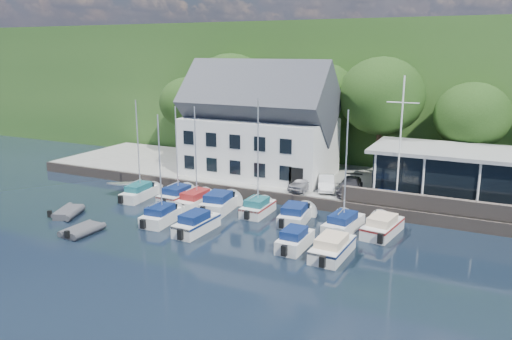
% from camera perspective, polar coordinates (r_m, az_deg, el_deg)
% --- Properties ---
extents(ground, '(180.00, 180.00, 0.00)m').
position_cam_1_polar(ground, '(32.79, -1.08, -9.69)').
color(ground, black).
rests_on(ground, ground).
extents(quay, '(60.00, 13.00, 1.00)m').
position_cam_1_polar(quay, '(48.04, 8.40, -1.57)').
color(quay, '#979692').
rests_on(quay, ground).
extents(quay_face, '(60.00, 0.30, 1.00)m').
position_cam_1_polar(quay_face, '(42.12, 5.72, -3.67)').
color(quay_face, '#5B5049').
rests_on(quay_face, ground).
extents(hillside, '(160.00, 75.00, 16.00)m').
position_cam_1_polar(hillside, '(90.01, 17.33, 9.87)').
color(hillside, '#2A511E').
rests_on(hillside, ground).
extents(field_patch, '(50.00, 30.00, 0.30)m').
position_cam_1_polar(field_patch, '(97.04, 23.25, 14.46)').
color(field_patch, '#4F5F2F').
rests_on(field_patch, hillside).
extents(harbor_building, '(14.40, 8.20, 8.70)m').
position_cam_1_polar(harbor_building, '(48.61, 0.33, 4.61)').
color(harbor_building, white).
rests_on(harbor_building, quay).
extents(club_pavilion, '(13.20, 7.20, 4.10)m').
position_cam_1_polar(club_pavilion, '(44.05, 21.67, -0.38)').
color(club_pavilion, black).
rests_on(club_pavilion, quay).
extents(seawall, '(18.00, 0.50, 1.20)m').
position_cam_1_polar(seawall, '(39.93, 22.37, -3.99)').
color(seawall, '#5B5049').
rests_on(seawall, quay).
extents(gangway, '(1.20, 6.00, 1.40)m').
position_cam_1_polar(gangway, '(48.60, -13.74, -2.25)').
color(gangway, silver).
rests_on(gangway, ground).
extents(car_silver, '(2.11, 4.00, 1.30)m').
position_cam_1_polar(car_silver, '(43.87, 5.50, -1.40)').
color(car_silver, '#AFAEB3').
rests_on(car_silver, quay).
extents(car_white, '(2.46, 4.07, 1.27)m').
position_cam_1_polar(car_white, '(44.03, 8.03, -1.43)').
color(car_white, white).
rests_on(car_white, quay).
extents(car_dgrey, '(2.42, 4.70, 1.30)m').
position_cam_1_polar(car_dgrey, '(43.21, 10.71, -1.81)').
color(car_dgrey, '#2F2F34').
rests_on(car_dgrey, quay).
extents(car_blue, '(2.53, 4.36, 1.40)m').
position_cam_1_polar(car_blue, '(42.96, 14.95, -2.06)').
color(car_blue, navy).
rests_on(car_blue, quay).
extents(flagpole, '(2.42, 0.20, 10.07)m').
position_cam_1_polar(flagpole, '(40.06, 16.15, 3.11)').
color(flagpole, white).
rests_on(flagpole, quay).
extents(tree_0, '(6.50, 6.50, 8.88)m').
position_cam_1_polar(tree_0, '(58.85, -7.79, 6.16)').
color(tree_0, black).
rests_on(tree_0, quay).
extents(tree_1, '(8.48, 8.48, 11.58)m').
position_cam_1_polar(tree_1, '(55.90, -2.87, 7.27)').
color(tree_1, black).
rests_on(tree_1, quay).
extents(tree_2, '(7.87, 7.87, 10.76)m').
position_cam_1_polar(tree_2, '(52.06, 7.21, 6.25)').
color(tree_2, black).
rests_on(tree_2, quay).
extents(tree_3, '(8.30, 8.30, 11.34)m').
position_cam_1_polar(tree_3, '(50.11, 14.00, 6.00)').
color(tree_3, black).
rests_on(tree_3, quay).
extents(tree_4, '(6.71, 6.71, 9.17)m').
position_cam_1_polar(tree_4, '(49.30, 23.29, 3.90)').
color(tree_4, black).
rests_on(tree_4, quay).
extents(boat_r1_0, '(2.22, 6.51, 8.48)m').
position_cam_1_polar(boat_r1_0, '(44.88, -13.30, 2.04)').
color(boat_r1_0, silver).
rests_on(boat_r1_0, ground).
extents(boat_r1_1, '(2.13, 5.87, 8.81)m').
position_cam_1_polar(boat_r1_1, '(43.21, -9.04, 2.02)').
color(boat_r1_1, silver).
rests_on(boat_r1_1, ground).
extents(boat_r1_2, '(2.15, 6.51, 8.82)m').
position_cam_1_polar(boat_r1_2, '(41.57, -6.90, 1.64)').
color(boat_r1_2, silver).
rests_on(boat_r1_2, ground).
extents(boat_r1_3, '(2.84, 6.13, 1.55)m').
position_cam_1_polar(boat_r1_3, '(41.31, -4.18, -3.58)').
color(boat_r1_3, silver).
rests_on(boat_r1_3, ground).
extents(boat_r1_4, '(1.90, 5.14, 8.48)m').
position_cam_1_polar(boat_r1_4, '(39.32, 0.23, 0.79)').
color(boat_r1_4, silver).
rests_on(boat_r1_4, ground).
extents(boat_r1_5, '(2.64, 5.93, 1.45)m').
position_cam_1_polar(boat_r1_5, '(38.60, 4.54, -4.92)').
color(boat_r1_5, silver).
rests_on(boat_r1_5, ground).
extents(boat_r1_6, '(2.66, 6.35, 8.53)m').
position_cam_1_polar(boat_r1_6, '(36.23, 10.20, -0.51)').
color(boat_r1_6, silver).
rests_on(boat_r1_6, ground).
extents(boat_r1_7, '(2.88, 6.30, 1.48)m').
position_cam_1_polar(boat_r1_7, '(37.11, 14.28, -6.07)').
color(boat_r1_7, silver).
rests_on(boat_r1_7, ground).
extents(boat_r2_1, '(2.36, 5.75, 8.57)m').
position_cam_1_polar(boat_r2_1, '(38.12, -10.92, 0.19)').
color(boat_r2_1, silver).
rests_on(boat_r2_1, ground).
extents(boat_r2_2, '(2.05, 5.91, 1.55)m').
position_cam_1_polar(boat_r2_2, '(36.71, -6.82, -5.89)').
color(boat_r2_2, silver).
rests_on(boat_r2_2, ground).
extents(boat_r2_3, '(1.75, 5.07, 1.45)m').
position_cam_1_polar(boat_r2_3, '(33.71, 4.49, -7.74)').
color(boat_r2_3, silver).
rests_on(boat_r2_3, ground).
extents(boat_r2_4, '(2.27, 6.12, 1.45)m').
position_cam_1_polar(boat_r2_4, '(32.75, 8.75, -8.52)').
color(boat_r2_4, silver).
rests_on(boat_r2_4, ground).
extents(dinghy_0, '(2.95, 3.67, 0.75)m').
position_cam_1_polar(dinghy_0, '(42.81, -20.64, -4.40)').
color(dinghy_0, '#3A3B3F').
rests_on(dinghy_0, ground).
extents(dinghy_1, '(1.98, 3.19, 0.73)m').
position_cam_1_polar(dinghy_1, '(38.34, -19.25, -6.38)').
color(dinghy_1, '#3A3B3F').
rests_on(dinghy_1, ground).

